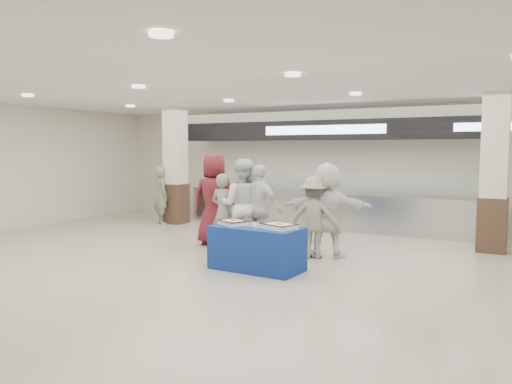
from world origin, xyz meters
The scene contains 15 objects.
ground centered at (0.00, 0.00, 0.00)m, with size 14.00×14.00×0.00m, color #BEB6A2.
serving_line centered at (0.00, 5.40, 1.16)m, with size 8.70×0.85×2.80m.
column_left centered at (-4.00, 4.20, 1.53)m, with size 0.55×0.55×3.20m.
column_right centered at (4.00, 4.20, 1.53)m, with size 0.55×0.55×3.20m.
display_table centered at (0.58, 0.57, 0.38)m, with size 1.55×0.78×0.75m, color navy.
sheet_cake_left centered at (0.11, 0.55, 0.80)m, with size 0.56×0.51×0.10m.
sheet_cake_right centered at (1.01, 0.54, 0.80)m, with size 0.62×0.55×0.10m.
cupcake_tray centered at (0.57, 0.56, 0.78)m, with size 0.43×0.35×0.06m.
civilian_maroon centered at (-1.31, 2.10, 0.99)m, with size 0.97×0.63×1.99m, color maroon.
soldier_a centered at (-0.86, 1.75, 0.79)m, with size 0.57×0.38×1.57m, color slate.
chef_tall centered at (-0.46, 1.84, 0.94)m, with size 0.91×0.71×1.88m, color white.
chef_short centered at (-0.09, 1.88, 0.89)m, with size 1.04×0.43×1.77m, color white.
soldier_b centered at (1.08, 1.93, 0.78)m, with size 1.01×0.58×1.56m, color slate.
civilian_white centered at (1.26, 2.10, 0.91)m, with size 1.69×0.54×1.82m, color white.
soldier_bg centered at (-4.24, 3.87, 0.79)m, with size 0.58×0.38×1.59m, color slate.
Camera 1 is at (4.65, -6.82, 2.09)m, focal length 35.00 mm.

